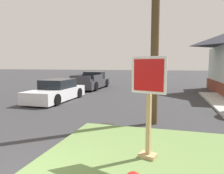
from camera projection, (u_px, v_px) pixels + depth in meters
grass_corner_patch at (147, 170)px, 4.08m from camera, size 4.74×5.28×0.08m
stop_sign at (149, 108)px, 4.43m from camera, size 0.75×0.38×2.21m
manhole_cover at (106, 126)px, 7.09m from camera, size 0.70×0.70×0.02m
parked_sedan_white at (57, 91)px, 12.26m from camera, size 1.86×4.55×1.25m
pickup_truck_charcoal at (92, 82)px, 18.44m from camera, size 2.12×5.24×1.48m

